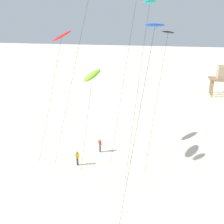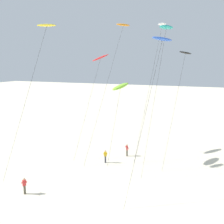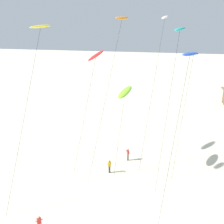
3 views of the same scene
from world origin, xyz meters
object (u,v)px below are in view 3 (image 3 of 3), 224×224
object	(u,v)px
kite_red	(96,56)
kite_yellow	(40,29)
kite_teal	(180,30)
kite_lime	(125,92)
kite_orange	(122,20)
kite_flyer_nearest	(109,166)
kite_flyer_middle	(128,154)
kite_flyer_furthest	(39,224)
kite_blue	(190,55)
kite_white	(165,19)
kite_black	(193,56)

from	to	relation	value
kite_red	kite_yellow	distance (m)	8.82
kite_teal	kite_lime	xyz separation A→B (m)	(-5.47, 0.07, -6.75)
kite_red	kite_orange	size ratio (longest dim) A/B	0.78
kite_flyer_nearest	kite_lime	bearing A→B (deg)	40.07
kite_lime	kite_flyer_middle	world-z (taller)	kite_lime
kite_lime	kite_flyer_furthest	size ratio (longest dim) A/B	6.21
kite_blue	kite_flyer_nearest	size ratio (longest dim) A/B	9.03
kite_flyer_nearest	kite_flyer_middle	distance (m)	3.86
kite_flyer_nearest	kite_orange	bearing A→B (deg)	84.62
kite_white	kite_lime	bearing A→B (deg)	-124.92
kite_red	kite_flyer_middle	world-z (taller)	kite_red
kite_yellow	kite_flyer_furthest	xyz separation A→B (m)	(1.97, -7.29, -15.82)
kite_teal	kite_blue	xyz separation A→B (m)	(0.80, -5.56, -1.78)
kite_yellow	kite_flyer_middle	bearing A→B (deg)	41.95
kite_white	kite_flyer_furthest	bearing A→B (deg)	-117.93
kite_black	kite_lime	bearing A→B (deg)	-157.95
kite_blue	kite_red	bearing A→B (deg)	140.87
kite_orange	kite_flyer_middle	bearing A→B (deg)	-47.74
kite_teal	kite_black	world-z (taller)	kite_teal
kite_red	kite_lime	bearing A→B (deg)	-34.30
kite_black	kite_white	xyz separation A→B (m)	(-3.49, 2.45, 3.93)
kite_blue	kite_red	distance (m)	13.40
kite_yellow	kite_flyer_middle	world-z (taller)	kite_yellow
kite_flyer_furthest	kite_lime	bearing A→B (deg)	65.56
kite_red	kite_blue	bearing A→B (deg)	-39.13
kite_white	kite_flyer_furthest	xyz separation A→B (m)	(-9.19, -17.33, -16.65)
kite_blue	kite_lime	distance (m)	9.79
kite_black	kite_teal	bearing A→B (deg)	-120.74
kite_teal	kite_blue	distance (m)	5.90
kite_flyer_nearest	kite_flyer_furthest	distance (m)	11.33
kite_orange	kite_flyer_nearest	world-z (taller)	kite_orange
kite_teal	kite_orange	bearing A→B (deg)	151.06
kite_flyer_nearest	kite_flyer_furthest	bearing A→B (deg)	-110.06
kite_red	kite_flyer_middle	bearing A→B (deg)	-8.21
kite_yellow	kite_flyer_nearest	size ratio (longest dim) A/B	10.28
kite_teal	kite_red	bearing A→B (deg)	163.38
kite_teal	kite_flyer_middle	bearing A→B (deg)	157.10
kite_lime	kite_yellow	xyz separation A→B (m)	(-7.40, -4.65, 6.94)
kite_blue	kite_white	xyz separation A→B (m)	(-2.51, 11.03, 2.80)
kite_black	kite_red	world-z (taller)	kite_black
kite_red	kite_flyer_furthest	bearing A→B (deg)	-95.26
kite_white	kite_lime	xyz separation A→B (m)	(-3.76, -5.39, -7.77)
kite_white	kite_flyer_middle	bearing A→B (deg)	-137.98
kite_flyer_furthest	kite_black	bearing A→B (deg)	49.55
kite_white	kite_flyer_middle	size ratio (longest dim) A/B	10.84
kite_teal	kite_lime	bearing A→B (deg)	179.26
kite_orange	kite_flyer_middle	distance (m)	16.69
kite_flyer_middle	kite_teal	bearing A→B (deg)	-22.90
kite_lime	kite_flyer_furthest	world-z (taller)	kite_lime
kite_white	kite_orange	distance (m)	5.18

